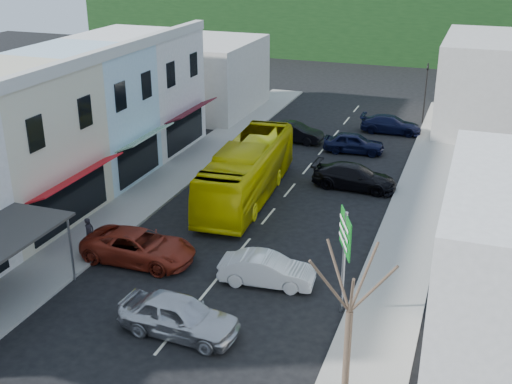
{
  "coord_description": "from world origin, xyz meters",
  "views": [
    {
      "loc": [
        10.07,
        -22.19,
        14.48
      ],
      "look_at": [
        0.0,
        6.0,
        2.2
      ],
      "focal_mm": 45.0,
      "sensor_mm": 36.0,
      "label": 1
    }
  ],
  "objects_px": {
    "car_red": "(139,247)",
    "traffic_signal": "(425,94)",
    "pedestrian_left": "(89,232)",
    "car_silver": "(179,318)",
    "direction_sign": "(344,263)",
    "car_white": "(267,270)",
    "bus": "(247,172)",
    "street_tree": "(350,312)"
  },
  "relations": [
    {
      "from": "direction_sign",
      "to": "street_tree",
      "type": "height_order",
      "value": "street_tree"
    },
    {
      "from": "car_silver",
      "to": "direction_sign",
      "type": "distance_m",
      "value": 6.79
    },
    {
      "from": "car_red",
      "to": "direction_sign",
      "type": "bearing_deg",
      "value": -96.21
    },
    {
      "from": "direction_sign",
      "to": "traffic_signal",
      "type": "distance_m",
      "value": 29.13
    },
    {
      "from": "bus",
      "to": "pedestrian_left",
      "type": "distance_m",
      "value": 10.11
    },
    {
      "from": "car_silver",
      "to": "car_red",
      "type": "bearing_deg",
      "value": 45.89
    },
    {
      "from": "pedestrian_left",
      "to": "direction_sign",
      "type": "relative_size",
      "value": 0.38
    },
    {
      "from": "car_white",
      "to": "car_red",
      "type": "distance_m",
      "value": 6.31
    },
    {
      "from": "pedestrian_left",
      "to": "bus",
      "type": "bearing_deg",
      "value": -25.88
    },
    {
      "from": "bus",
      "to": "street_tree",
      "type": "distance_m",
      "value": 17.59
    },
    {
      "from": "pedestrian_left",
      "to": "street_tree",
      "type": "bearing_deg",
      "value": -111.12
    },
    {
      "from": "car_red",
      "to": "street_tree",
      "type": "height_order",
      "value": "street_tree"
    },
    {
      "from": "pedestrian_left",
      "to": "street_tree",
      "type": "relative_size",
      "value": 0.26
    },
    {
      "from": "car_silver",
      "to": "traffic_signal",
      "type": "distance_m",
      "value": 33.3
    },
    {
      "from": "direction_sign",
      "to": "street_tree",
      "type": "xyz_separation_m",
      "value": [
        1.23,
        -4.94,
        1.02
      ]
    },
    {
      "from": "bus",
      "to": "street_tree",
      "type": "relative_size",
      "value": 1.79
    },
    {
      "from": "traffic_signal",
      "to": "bus",
      "type": "bearing_deg",
      "value": 56.9
    },
    {
      "from": "pedestrian_left",
      "to": "street_tree",
      "type": "height_order",
      "value": "street_tree"
    },
    {
      "from": "car_white",
      "to": "street_tree",
      "type": "bearing_deg",
      "value": -147.01
    },
    {
      "from": "car_red",
      "to": "traffic_signal",
      "type": "bearing_deg",
      "value": -19.79
    },
    {
      "from": "car_white",
      "to": "direction_sign",
      "type": "distance_m",
      "value": 4.02
    },
    {
      "from": "pedestrian_left",
      "to": "traffic_signal",
      "type": "xyz_separation_m",
      "value": [
        12.77,
        27.95,
        1.43
      ]
    },
    {
      "from": "direction_sign",
      "to": "traffic_signal",
      "type": "relative_size",
      "value": 0.91
    },
    {
      "from": "car_silver",
      "to": "car_white",
      "type": "height_order",
      "value": "same"
    },
    {
      "from": "bus",
      "to": "car_white",
      "type": "distance_m",
      "value": 9.98
    },
    {
      "from": "bus",
      "to": "direction_sign",
      "type": "xyz_separation_m",
      "value": [
        7.82,
        -10.05,
        0.67
      ]
    },
    {
      "from": "car_white",
      "to": "car_red",
      "type": "height_order",
      "value": "same"
    },
    {
      "from": "bus",
      "to": "car_red",
      "type": "relative_size",
      "value": 2.52
    },
    {
      "from": "bus",
      "to": "street_tree",
      "type": "height_order",
      "value": "street_tree"
    },
    {
      "from": "pedestrian_left",
      "to": "car_white",
      "type": "bearing_deg",
      "value": -88.08
    },
    {
      "from": "car_white",
      "to": "street_tree",
      "type": "xyz_separation_m",
      "value": [
        4.8,
        -6.0,
        2.54
      ]
    },
    {
      "from": "car_silver",
      "to": "car_white",
      "type": "distance_m",
      "value": 5.09
    },
    {
      "from": "street_tree",
      "to": "traffic_signal",
      "type": "height_order",
      "value": "street_tree"
    },
    {
      "from": "bus",
      "to": "car_white",
      "type": "height_order",
      "value": "bus"
    },
    {
      "from": "car_white",
      "to": "pedestrian_left",
      "type": "relative_size",
      "value": 2.59
    },
    {
      "from": "bus",
      "to": "car_white",
      "type": "bearing_deg",
      "value": -68.68
    },
    {
      "from": "pedestrian_left",
      "to": "direction_sign",
      "type": "bearing_deg",
      "value": -92.65
    },
    {
      "from": "car_silver",
      "to": "traffic_signal",
      "type": "bearing_deg",
      "value": -6.81
    },
    {
      "from": "car_red",
      "to": "pedestrian_left",
      "type": "height_order",
      "value": "pedestrian_left"
    },
    {
      "from": "direction_sign",
      "to": "car_white",
      "type": "bearing_deg",
      "value": 140.59
    },
    {
      "from": "pedestrian_left",
      "to": "traffic_signal",
      "type": "bearing_deg",
      "value": -21.88
    },
    {
      "from": "bus",
      "to": "pedestrian_left",
      "type": "bearing_deg",
      "value": -122.53
    }
  ]
}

